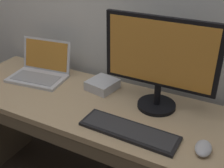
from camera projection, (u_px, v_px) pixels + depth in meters
The scene contains 6 objects.
desk at pixel (90, 133), 1.67m from camera, with size 1.67×0.58×0.77m.
laptop_silver at pixel (40, 72), 1.81m from camera, with size 0.38×0.31×0.22m.
external_monitor at pixel (160, 61), 1.38m from camera, with size 0.57×0.20×0.49m.
wired_keyboard at pixel (129, 131), 1.32m from camera, with size 0.47×0.15×0.02m.
computer_mouse at pixel (203, 148), 1.20m from camera, with size 0.07×0.11×0.04m, color #B7B7BC.
external_drive_box at pixel (102, 85), 1.68m from camera, with size 0.15×0.16×0.05m, color silver.
Camera 1 is at (0.74, -1.13, 1.60)m, focal length 45.67 mm.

